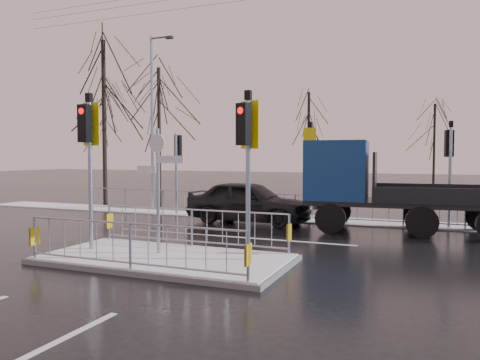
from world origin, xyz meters
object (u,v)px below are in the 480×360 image
at_px(traffic_island, 164,246).
at_px(car_far_lane, 249,202).
at_px(flatbed_truck, 365,183).
at_px(street_lamp_left, 153,115).

relative_size(traffic_island, car_far_lane, 1.26).
relative_size(traffic_island, flatbed_truck, 0.88).
xyz_separation_m(traffic_island, flatbed_truck, (3.83, 6.75, 1.24)).
relative_size(car_far_lane, flatbed_truck, 0.70).
bearing_deg(flatbed_truck, street_lamp_left, 165.02).
relative_size(traffic_island, street_lamp_left, 0.73).
distance_m(car_far_lane, street_lamp_left, 7.45).
bearing_deg(street_lamp_left, car_far_lane, -24.01).
distance_m(traffic_island, car_far_lane, 6.88).
xyz_separation_m(car_far_lane, flatbed_truck, (4.33, -0.11, 0.82)).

